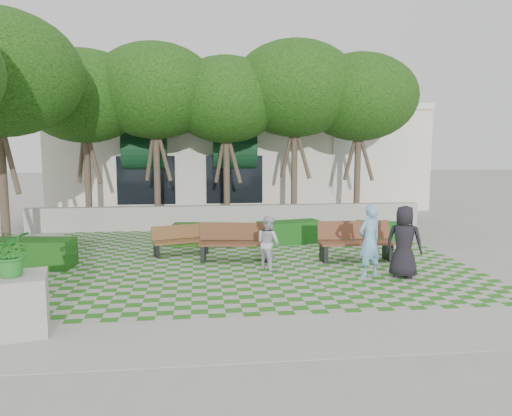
{
  "coord_description": "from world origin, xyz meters",
  "views": [
    {
      "loc": [
        -1.15,
        -12.75,
        3.28
      ],
      "look_at": [
        0.5,
        1.5,
        1.4
      ],
      "focal_mm": 35.0,
      "sensor_mm": 36.0,
      "label": 1
    }
  ],
  "objects": [
    {
      "name": "retaining_wall",
      "position": [
        0.0,
        6.2,
        0.45
      ],
      "size": [
        15.0,
        0.36,
        0.9
      ],
      "primitive_type": "cube",
      "color": "#9E9B93",
      "rests_on": "ground"
    },
    {
      "name": "person_blue",
      "position": [
        2.99,
        -1.17,
        0.9
      ],
      "size": [
        0.77,
        0.65,
        1.8
      ],
      "primitive_type": "imported",
      "rotation": [
        0.0,
        0.0,
        3.54
      ],
      "color": "#73AAD1",
      "rests_on": "ground"
    },
    {
      "name": "hedge_midright",
      "position": [
        1.8,
        3.16,
        0.36
      ],
      "size": [
        2.19,
        1.27,
        0.72
      ],
      "primitive_type": "cube",
      "rotation": [
        0.0,
        0.0,
        0.23
      ],
      "color": "#144B15",
      "rests_on": "ground"
    },
    {
      "name": "sidewalk_south",
      "position": [
        0.0,
        -4.7,
        0.01
      ],
      "size": [
        16.0,
        2.0,
        0.01
      ],
      "primitive_type": "cube",
      "color": "#9E9B93",
      "rests_on": "ground"
    },
    {
      "name": "person_dark",
      "position": [
        3.81,
        -1.32,
        0.89
      ],
      "size": [
        1.03,
        0.9,
        1.78
      ],
      "primitive_type": "imported",
      "rotation": [
        0.0,
        0.0,
        2.66
      ],
      "color": "black",
      "rests_on": "ground"
    },
    {
      "name": "building",
      "position": [
        0.93,
        14.08,
        2.52
      ],
      "size": [
        18.0,
        8.92,
        5.15
      ],
      "color": "silver",
      "rests_on": "ground"
    },
    {
      "name": "lawn",
      "position": [
        0.0,
        1.0,
        0.01
      ],
      "size": [
        12.0,
        12.0,
        0.0
      ],
      "primitive_type": "plane",
      "color": "#2B721E",
      "rests_on": "ground"
    },
    {
      "name": "hedge_east",
      "position": [
        4.99,
        3.27,
        0.31
      ],
      "size": [
        1.9,
        1.29,
        0.62
      ],
      "primitive_type": "cube",
      "rotation": [
        0.0,
        0.0,
        -0.37
      ],
      "color": "#165318",
      "rests_on": "ground"
    },
    {
      "name": "ground",
      "position": [
        0.0,
        0.0,
        0.0
      ],
      "size": [
        90.0,
        90.0,
        0.0
      ],
      "primitive_type": "plane",
      "color": "gray",
      "rests_on": "ground"
    },
    {
      "name": "person_white",
      "position": [
        0.63,
        -0.16,
        0.7
      ],
      "size": [
        0.83,
        0.87,
        1.41
      ],
      "primitive_type": "imported",
      "rotation": [
        0.0,
        0.0,
        2.21
      ],
      "color": "silver",
      "rests_on": "ground"
    },
    {
      "name": "planter_front",
      "position": [
        -4.31,
        -4.03,
        0.74
      ],
      "size": [
        1.24,
        1.24,
        1.82
      ],
      "rotation": [
        0.0,
        0.0,
        0.24
      ],
      "color": "#9E9B93",
      "rests_on": "ground"
    },
    {
      "name": "hedge_midleft",
      "position": [
        -1.03,
        3.16,
        0.34
      ],
      "size": [
        2.05,
        1.05,
        0.68
      ],
      "primitive_type": "cube",
      "rotation": [
        0.0,
        0.0,
        -0.14
      ],
      "color": "#204813",
      "rests_on": "ground"
    },
    {
      "name": "bench_mid",
      "position": [
        -0.17,
        0.95,
        0.5
      ],
      "size": [
        2.03,
        0.86,
        1.04
      ],
      "rotation": [
        0.0,
        0.0,
        -0.11
      ],
      "color": "#522F1C",
      "rests_on": "ground"
    },
    {
      "name": "hedge_west",
      "position": [
        -5.56,
        0.71,
        0.38
      ],
      "size": [
        2.27,
        1.14,
        0.76
      ],
      "primitive_type": "cube",
      "rotation": [
        0.0,
        0.0,
        -0.13
      ],
      "color": "#144512",
      "rests_on": "ground"
    },
    {
      "name": "bench_east",
      "position": [
        3.2,
        0.58,
        0.52
      ],
      "size": [
        2.07,
        0.7,
        1.09
      ],
      "rotation": [
        0.0,
        0.0,
        -0.0
      ],
      "color": "brown",
      "rests_on": "ground"
    },
    {
      "name": "tree_row",
      "position": [
        -1.86,
        5.95,
        5.18
      ],
      "size": [
        17.7,
        13.4,
        7.41
      ],
      "color": "#47382B",
      "rests_on": "ground"
    },
    {
      "name": "bench_west",
      "position": [
        -1.71,
        1.87,
        0.41
      ],
      "size": [
        1.72,
        0.98,
        0.86
      ],
      "rotation": [
        0.0,
        0.0,
        0.28
      ],
      "color": "brown",
      "rests_on": "ground"
    }
  ]
}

